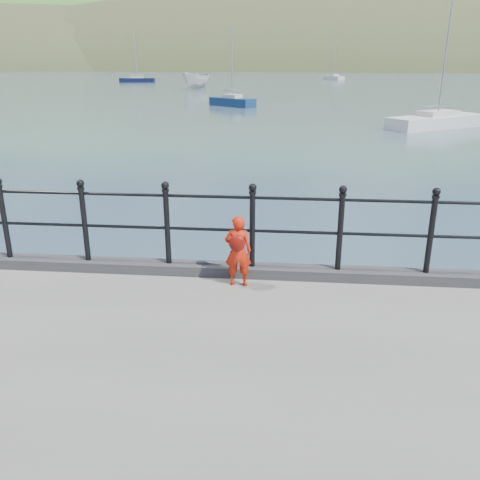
# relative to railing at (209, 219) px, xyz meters

# --- Properties ---
(ground) EXTENTS (600.00, 600.00, 0.00)m
(ground) POSITION_rel_railing_xyz_m (-0.00, 0.15, -1.82)
(ground) COLOR #2D4251
(ground) RESTS_ON ground
(kerb) EXTENTS (60.00, 0.30, 0.15)m
(kerb) POSITION_rel_railing_xyz_m (-0.00, -0.00, -0.75)
(kerb) COLOR #28282B
(kerb) RESTS_ON quay
(railing) EXTENTS (18.11, 0.11, 1.20)m
(railing) POSITION_rel_railing_xyz_m (0.00, 0.00, 0.00)
(railing) COLOR black
(railing) RESTS_ON kerb
(far_shore) EXTENTS (830.00, 200.00, 156.00)m
(far_shore) POSITION_rel_railing_xyz_m (38.34, 239.56, -24.39)
(far_shore) COLOR #333A21
(far_shore) RESTS_ON ground
(child) EXTENTS (0.37, 0.31, 0.99)m
(child) POSITION_rel_railing_xyz_m (0.43, -0.33, -0.32)
(child) COLOR red
(child) RESTS_ON quay
(launch_white) EXTENTS (4.05, 6.19, 2.24)m
(launch_white) POSITION_rel_railing_xyz_m (-11.50, 62.72, -0.71)
(launch_white) COLOR beige
(launch_white) RESTS_ON ground
(sailboat_left) EXTENTS (6.04, 2.36, 8.40)m
(sailboat_left) POSITION_rel_railing_xyz_m (-25.47, 82.88, -1.49)
(sailboat_left) COLOR black
(sailboat_left) RESTS_ON ground
(sailboat_port) EXTENTS (4.31, 3.78, 6.58)m
(sailboat_port) POSITION_rel_railing_xyz_m (-3.96, 38.30, -1.48)
(sailboat_port) COLOR navy
(sailboat_port) RESTS_ON ground
(sailboat_deep) EXTENTS (3.89, 5.19, 7.72)m
(sailboat_deep) POSITION_rel_railing_xyz_m (9.16, 97.74, -1.48)
(sailboat_deep) COLOR beige
(sailboat_deep) RESTS_ON ground
(sailboat_near) EXTENTS (6.62, 5.37, 9.21)m
(sailboat_near) POSITION_rel_railing_xyz_m (9.80, 25.22, -1.48)
(sailboat_near) COLOR silver
(sailboat_near) RESTS_ON ground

